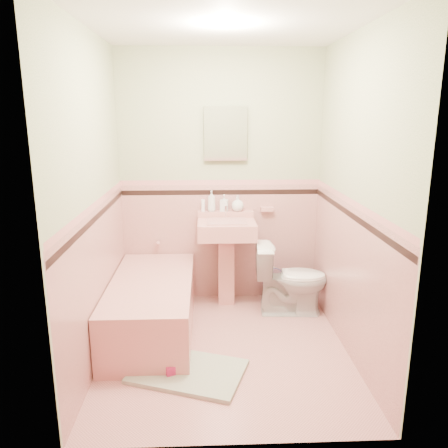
{
  "coord_description": "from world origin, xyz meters",
  "views": [
    {
      "loc": [
        -0.15,
        -3.31,
        1.89
      ],
      "look_at": [
        0.0,
        0.25,
        1.0
      ],
      "focal_mm": 35.56,
      "sensor_mm": 36.0,
      "label": 1
    }
  ],
  "objects_px": {
    "sink": "(226,264)",
    "soap_bottle_left": "(212,201)",
    "soap_bottle_right": "(238,203)",
    "medicine_cabinet": "(226,134)",
    "bucket": "(273,288)",
    "shoe": "(176,368)",
    "toilet": "(291,279)",
    "bathtub": "(152,308)",
    "soap_bottle_mid": "(224,203)"
  },
  "relations": [
    {
      "from": "sink",
      "to": "soap_bottle_left",
      "type": "xyz_separation_m",
      "value": [
        -0.14,
        0.18,
        0.6
      ]
    },
    {
      "from": "soap_bottle_left",
      "to": "soap_bottle_right",
      "type": "xyz_separation_m",
      "value": [
        0.26,
        0.0,
        -0.03
      ]
    },
    {
      "from": "sink",
      "to": "medicine_cabinet",
      "type": "height_order",
      "value": "medicine_cabinet"
    },
    {
      "from": "soap_bottle_left",
      "to": "bucket",
      "type": "relative_size",
      "value": 0.91
    },
    {
      "from": "soap_bottle_left",
      "to": "soap_bottle_right",
      "type": "bearing_deg",
      "value": 0.0
    },
    {
      "from": "sink",
      "to": "shoe",
      "type": "xyz_separation_m",
      "value": [
        -0.43,
        -1.24,
        -0.37
      ]
    },
    {
      "from": "toilet",
      "to": "medicine_cabinet",
      "type": "bearing_deg",
      "value": 60.56
    },
    {
      "from": "soap_bottle_left",
      "to": "soap_bottle_right",
      "type": "distance_m",
      "value": 0.26
    },
    {
      "from": "soap_bottle_left",
      "to": "bucket",
      "type": "bearing_deg",
      "value": -4.18
    },
    {
      "from": "bathtub",
      "to": "toilet",
      "type": "bearing_deg",
      "value": 14.62
    },
    {
      "from": "sink",
      "to": "medicine_cabinet",
      "type": "distance_m",
      "value": 1.28
    },
    {
      "from": "soap_bottle_mid",
      "to": "soap_bottle_right",
      "type": "bearing_deg",
      "value": 0.0
    },
    {
      "from": "medicine_cabinet",
      "to": "soap_bottle_right",
      "type": "height_order",
      "value": "medicine_cabinet"
    },
    {
      "from": "medicine_cabinet",
      "to": "bucket",
      "type": "xyz_separation_m",
      "value": [
        0.49,
        -0.08,
        -1.59
      ]
    },
    {
      "from": "sink",
      "to": "soap_bottle_mid",
      "type": "height_order",
      "value": "soap_bottle_mid"
    },
    {
      "from": "bathtub",
      "to": "soap_bottle_left",
      "type": "xyz_separation_m",
      "value": [
        0.54,
        0.71,
        0.82
      ]
    },
    {
      "from": "soap_bottle_right",
      "to": "bucket",
      "type": "height_order",
      "value": "soap_bottle_right"
    },
    {
      "from": "bathtub",
      "to": "shoe",
      "type": "distance_m",
      "value": 0.77
    },
    {
      "from": "sink",
      "to": "bucket",
      "type": "height_order",
      "value": "sink"
    },
    {
      "from": "bathtub",
      "to": "sink",
      "type": "xyz_separation_m",
      "value": [
        0.68,
        0.53,
        0.21
      ]
    },
    {
      "from": "soap_bottle_mid",
      "to": "toilet",
      "type": "bearing_deg",
      "value": -30.66
    },
    {
      "from": "sink",
      "to": "shoe",
      "type": "bearing_deg",
      "value": -109.19
    },
    {
      "from": "bathtub",
      "to": "sink",
      "type": "distance_m",
      "value": 0.89
    },
    {
      "from": "soap_bottle_left",
      "to": "shoe",
      "type": "distance_m",
      "value": 1.75
    },
    {
      "from": "sink",
      "to": "soap_bottle_mid",
      "type": "relative_size",
      "value": 5.24
    },
    {
      "from": "bucket",
      "to": "soap_bottle_left",
      "type": "bearing_deg",
      "value": 175.82
    },
    {
      "from": "toilet",
      "to": "bucket",
      "type": "distance_m",
      "value": 0.42
    },
    {
      "from": "sink",
      "to": "toilet",
      "type": "bearing_deg",
      "value": -17.45
    },
    {
      "from": "toilet",
      "to": "soap_bottle_left",
      "type": "bearing_deg",
      "value": 67.56
    },
    {
      "from": "soap_bottle_left",
      "to": "soap_bottle_mid",
      "type": "height_order",
      "value": "soap_bottle_left"
    },
    {
      "from": "soap_bottle_mid",
      "to": "shoe",
      "type": "height_order",
      "value": "soap_bottle_mid"
    },
    {
      "from": "soap_bottle_right",
      "to": "toilet",
      "type": "relative_size",
      "value": 0.23
    },
    {
      "from": "soap_bottle_right",
      "to": "toilet",
      "type": "distance_m",
      "value": 0.91
    },
    {
      "from": "sink",
      "to": "toilet",
      "type": "distance_m",
      "value": 0.65
    },
    {
      "from": "soap_bottle_mid",
      "to": "bucket",
      "type": "xyz_separation_m",
      "value": [
        0.51,
        -0.05,
        -0.91
      ]
    },
    {
      "from": "soap_bottle_left",
      "to": "toilet",
      "type": "bearing_deg",
      "value": -26.3
    },
    {
      "from": "soap_bottle_mid",
      "to": "bucket",
      "type": "distance_m",
      "value": 1.04
    },
    {
      "from": "soap_bottle_mid",
      "to": "soap_bottle_right",
      "type": "distance_m",
      "value": 0.14
    },
    {
      "from": "soap_bottle_right",
      "to": "soap_bottle_left",
      "type": "bearing_deg",
      "value": 180.0
    },
    {
      "from": "soap_bottle_right",
      "to": "shoe",
      "type": "bearing_deg",
      "value": -111.26
    },
    {
      "from": "sink",
      "to": "soap_bottle_left",
      "type": "bearing_deg",
      "value": 128.07
    },
    {
      "from": "bucket",
      "to": "medicine_cabinet",
      "type": "bearing_deg",
      "value": 171.21
    },
    {
      "from": "soap_bottle_mid",
      "to": "medicine_cabinet",
      "type": "bearing_deg",
      "value": 62.26
    },
    {
      "from": "soap_bottle_mid",
      "to": "shoe",
      "type": "relative_size",
      "value": 1.01
    },
    {
      "from": "medicine_cabinet",
      "to": "soap_bottle_right",
      "type": "xyz_separation_m",
      "value": [
        0.12,
        -0.03,
        -0.69
      ]
    },
    {
      "from": "soap_bottle_left",
      "to": "soap_bottle_mid",
      "type": "distance_m",
      "value": 0.13
    },
    {
      "from": "toilet",
      "to": "shoe",
      "type": "xyz_separation_m",
      "value": [
        -1.04,
        -1.05,
        -0.28
      ]
    },
    {
      "from": "bucket",
      "to": "soap_bottle_right",
      "type": "bearing_deg",
      "value": 172.92
    },
    {
      "from": "bathtub",
      "to": "bucket",
      "type": "xyz_separation_m",
      "value": [
        1.17,
        0.66,
        -0.11
      ]
    },
    {
      "from": "toilet",
      "to": "soap_bottle_right",
      "type": "bearing_deg",
      "value": 56.73
    }
  ]
}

